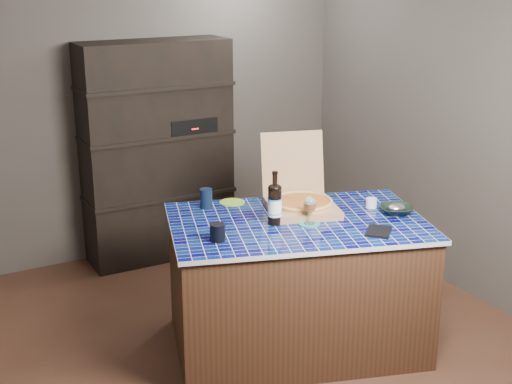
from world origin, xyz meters
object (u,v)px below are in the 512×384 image
mead_bottle (275,203)px  kitchen_island (296,284)px  dvd_case (379,231)px  bowl (396,210)px  pizza_box (301,200)px  wine_glass (310,205)px

mead_bottle → kitchen_island: bearing=-7.8°
dvd_case → bowl: bowl is taller
kitchen_island → pizza_box: 0.53m
pizza_box → dvd_case: (0.19, -0.56, -0.06)m
kitchen_island → wine_glass: (0.03, -0.09, 0.55)m
pizza_box → mead_bottle: size_ratio=1.83×
bowl → pizza_box: bearing=145.1°
pizza_box → dvd_case: pizza_box is taller
kitchen_island → wine_glass: bearing=-53.5°
mead_bottle → bowl: bearing=-15.2°
wine_glass → bowl: bearing=-9.7°
pizza_box → wine_glass: bearing=-94.2°
pizza_box → wine_glass: 0.27m
mead_bottle → dvd_case: (0.47, -0.42, -0.12)m
pizza_box → bowl: pizza_box is taller
dvd_case → wine_glass: bearing=177.8°
mead_bottle → wine_glass: size_ratio=1.94×
pizza_box → mead_bottle: 0.31m
kitchen_island → pizza_box: (0.12, 0.16, 0.49)m
pizza_box → bowl: 0.61m
wine_glass → kitchen_island: bearing=108.9°
pizza_box → wine_glass: (-0.09, -0.25, 0.06)m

